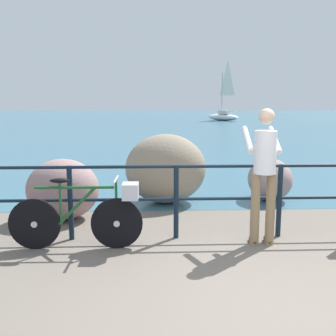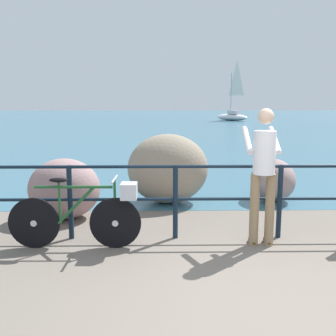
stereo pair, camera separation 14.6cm
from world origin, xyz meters
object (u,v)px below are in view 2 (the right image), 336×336
bicycle (86,213)px  person_at_railing (263,170)px  breakwater_boulder_left (64,189)px  breakwater_boulder_right (273,180)px  sailboat (232,114)px  breakwater_boulder_main (168,169)px

bicycle → person_at_railing: bearing=2.9°
breakwater_boulder_left → person_at_railing: bearing=-23.5°
breakwater_boulder_left → bicycle: bearing=-65.8°
breakwater_boulder_left → breakwater_boulder_right: bearing=16.6°
bicycle → sailboat: sailboat is taller
bicycle → person_at_railing: size_ratio=0.96×
person_at_railing → breakwater_boulder_right: (0.82, 2.34, -0.59)m
breakwater_boulder_right → sailboat: 34.06m
sailboat → breakwater_boulder_right: bearing=138.7°
breakwater_boulder_main → sailboat: sailboat is taller
person_at_railing → breakwater_boulder_right: 2.55m
breakwater_boulder_right → sailboat: (5.34, 33.63, 0.31)m
bicycle → person_at_railing: person_at_railing is taller
bicycle → breakwater_boulder_left: breakwater_boulder_left is taller
breakwater_boulder_right → breakwater_boulder_left: bearing=-163.4°
breakwater_boulder_left → sailboat: sailboat is taller
person_at_railing → breakwater_boulder_right: size_ratio=1.79×
breakwater_boulder_main → bicycle: bearing=-115.2°
breakwater_boulder_main → sailboat: bearing=77.7°
breakwater_boulder_right → breakwater_boulder_main: bearing=-176.6°
person_at_railing → breakwater_boulder_left: 3.16m
bicycle → breakwater_boulder_main: breakwater_boulder_main is taller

